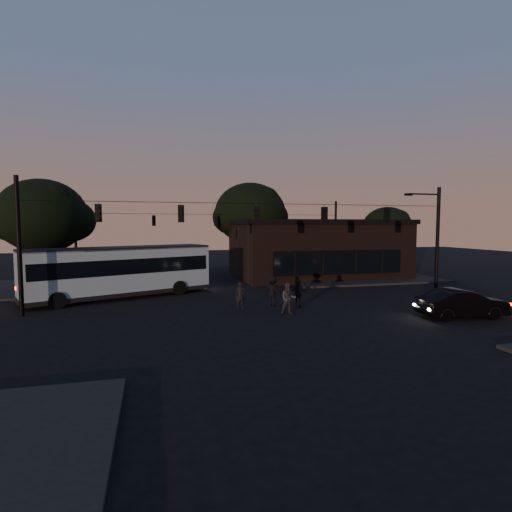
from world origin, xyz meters
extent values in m
plane|color=black|center=(0.00, 0.00, 0.00)|extent=(120.00, 120.00, 0.00)
cube|color=black|center=(12.00, 14.00, 0.07)|extent=(14.00, 10.00, 0.15)
cube|color=black|center=(-14.00, 14.00, 0.07)|extent=(14.00, 10.00, 0.15)
cube|color=black|center=(9.00, 16.00, 2.50)|extent=(15.00, 10.00, 5.00)
cube|color=black|center=(9.00, 16.00, 5.20)|extent=(15.40, 10.40, 0.40)
cube|color=black|center=(9.00, 10.88, 1.80)|extent=(11.50, 0.18, 2.00)
cylinder|color=black|center=(4.00, 22.00, 2.00)|extent=(0.44, 0.44, 4.00)
ellipsoid|color=black|center=(4.00, 22.00, 6.20)|extent=(7.60, 7.60, 6.46)
cylinder|color=black|center=(18.00, 18.00, 1.50)|extent=(0.44, 0.44, 3.00)
ellipsoid|color=black|center=(18.00, 18.00, 4.65)|extent=(5.20, 5.20, 4.42)
cylinder|color=black|center=(-14.00, 13.00, 1.80)|extent=(0.44, 0.44, 3.60)
ellipsoid|color=black|center=(-14.00, 13.00, 5.58)|extent=(6.40, 6.40, 5.44)
cylinder|color=black|center=(-13.00, 4.00, 3.75)|extent=(0.24, 0.24, 7.50)
cylinder|color=black|center=(13.00, 4.00, 3.75)|extent=(0.24, 0.24, 7.50)
cylinder|color=black|center=(0.00, 4.00, 6.20)|extent=(26.00, 0.03, 0.03)
cube|color=black|center=(-9.00, 4.00, 5.55)|extent=(0.34, 0.30, 1.00)
cube|color=black|center=(-4.50, 4.00, 5.55)|extent=(0.34, 0.30, 1.00)
cube|color=black|center=(0.00, 4.00, 5.55)|extent=(0.34, 0.30, 1.00)
cube|color=black|center=(4.50, 4.00, 5.55)|extent=(0.34, 0.30, 1.00)
cube|color=black|center=(9.00, 4.00, 5.55)|extent=(0.34, 0.30, 1.00)
cylinder|color=black|center=(-13.00, 20.00, 3.75)|extent=(0.24, 0.24, 7.50)
cylinder|color=black|center=(13.00, 20.00, 3.75)|extent=(0.24, 0.24, 7.50)
cylinder|color=black|center=(0.00, 20.00, 6.00)|extent=(26.00, 0.03, 0.03)
cube|color=black|center=(-6.00, 20.00, 5.35)|extent=(0.34, 0.30, 1.00)
cube|color=black|center=(0.00, 20.00, 5.35)|extent=(0.34, 0.30, 1.00)
cube|color=black|center=(6.00, 20.00, 5.35)|extent=(0.34, 0.30, 1.00)
cube|color=#88A5AE|center=(-8.24, 8.54, 1.92)|extent=(12.19, 7.30, 2.86)
cube|color=black|center=(-8.24, 8.54, 2.20)|extent=(11.76, 7.14, 0.99)
cube|color=black|center=(-8.24, 8.54, 3.35)|extent=(12.19, 7.30, 0.16)
cube|color=black|center=(-8.24, 8.54, 0.38)|extent=(12.30, 7.39, 0.27)
cylinder|color=black|center=(-11.59, 5.61, 0.49)|extent=(1.02, 0.64, 0.99)
cylinder|color=black|center=(-12.67, 8.13, 0.49)|extent=(1.02, 0.64, 0.99)
cylinder|color=black|center=(-4.37, 8.71, 0.49)|extent=(1.02, 0.64, 0.99)
cylinder|color=black|center=(-5.46, 11.24, 0.49)|extent=(1.02, 0.64, 0.99)
imported|color=black|center=(9.65, -2.22, 0.76)|extent=(4.74, 1.97, 1.52)
imported|color=black|center=(-1.25, 2.77, 0.80)|extent=(0.63, 0.45, 1.61)
imported|color=#363131|center=(1.04, 0.90, 0.87)|extent=(0.97, 0.83, 1.74)
imported|color=black|center=(2.15, 2.31, 0.84)|extent=(1.04, 0.57, 1.68)
imported|color=black|center=(0.85, 3.28, 0.89)|extent=(1.30, 1.27, 1.79)
camera|label=1|loc=(-6.09, -19.61, 4.84)|focal=28.00mm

